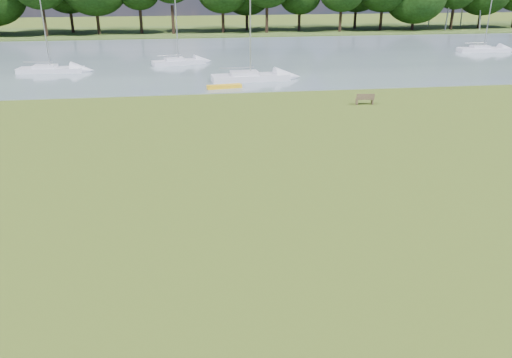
{
  "coord_description": "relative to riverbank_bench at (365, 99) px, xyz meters",
  "views": [
    {
      "loc": [
        -1.64,
        -20.05,
        9.42
      ],
      "look_at": [
        0.96,
        -2.0,
        1.92
      ],
      "focal_mm": 35.0,
      "sensor_mm": 36.0,
      "label": 1
    }
  ],
  "objects": [
    {
      "name": "ground",
      "position": [
        -12.21,
        -16.58,
        -0.44
      ],
      "size": [
        220.0,
        220.0,
        0.0
      ],
      "primitive_type": "plane",
      "color": "olive"
    },
    {
      "name": "river",
      "position": [
        -12.21,
        25.42,
        -0.44
      ],
      "size": [
        220.0,
        40.0,
        0.1
      ],
      "primitive_type": "cube",
      "color": "slate",
      "rests_on": "ground"
    },
    {
      "name": "far_bank",
      "position": [
        -12.21,
        55.42,
        -0.44
      ],
      "size": [
        220.0,
        20.0,
        0.4
      ],
      "primitive_type": "cube",
      "color": "#4C6626",
      "rests_on": "ground"
    },
    {
      "name": "riverbank_bench",
      "position": [
        0.0,
        0.0,
        0.0
      ],
      "size": [
        1.45,
        0.53,
        0.88
      ],
      "rotation": [
        0.0,
        0.0,
        -0.07
      ],
      "color": "brown",
      "rests_on": "ground"
    },
    {
      "name": "kayak",
      "position": [
        -10.35,
        7.42,
        -0.24
      ],
      "size": [
        3.16,
        1.2,
        0.31
      ],
      "primitive_type": "cube",
      "rotation": [
        0.0,
        0.0,
        0.16
      ],
      "color": "yellow",
      "rests_on": "river"
    },
    {
      "name": "sailboat_0",
      "position": [
        -27.55,
        17.85,
        0.05
      ],
      "size": [
        6.66,
        2.37,
        8.81
      ],
      "rotation": [
        0.0,
        0.0,
        -0.08
      ],
      "color": "silver",
      "rests_on": "river"
    },
    {
      "name": "sailboat_3",
      "position": [
        25.07,
        25.15,
        0.09
      ],
      "size": [
        6.65,
        2.35,
        9.1
      ],
      "rotation": [
        0.0,
        0.0,
        -0.08
      ],
      "color": "silver",
      "rests_on": "river"
    },
    {
      "name": "sailboat_4",
      "position": [
        -7.66,
        10.57,
        0.14
      ],
      "size": [
        7.48,
        2.61,
        10.24
      ],
      "rotation": [
        0.0,
        0.0,
        0.08
      ],
      "color": "silver",
      "rests_on": "river"
    },
    {
      "name": "sailboat_5",
      "position": [
        -14.42,
        20.82,
        0.05
      ],
      "size": [
        6.02,
        3.18,
        6.94
      ],
      "rotation": [
        0.0,
        0.0,
        0.28
      ],
      "color": "silver",
      "rests_on": "river"
    }
  ]
}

